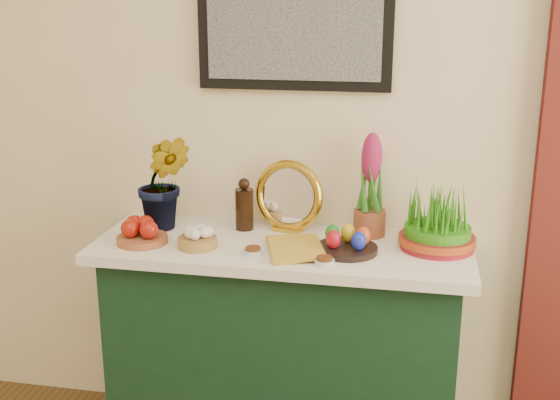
# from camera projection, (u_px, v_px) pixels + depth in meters

# --- Properties ---
(room) EXTENTS (4.50, 4.54, 2.72)m
(room) POSITION_uv_depth(u_px,v_px,m) (43.00, 88.00, 0.58)
(room) COLOR brown
(room) RESTS_ON ground
(sideboard) EXTENTS (1.30, 0.45, 0.85)m
(sideboard) POSITION_uv_depth(u_px,v_px,m) (282.00, 354.00, 2.75)
(sideboard) COLOR #12331F
(sideboard) RESTS_ON ground
(tablecloth) EXTENTS (1.40, 0.55, 0.04)m
(tablecloth) POSITION_uv_depth(u_px,v_px,m) (283.00, 247.00, 2.63)
(tablecloth) COLOR white
(tablecloth) RESTS_ON sideboard
(hyacinth_green) EXTENTS (0.29, 0.26, 0.50)m
(hyacinth_green) POSITION_uv_depth(u_px,v_px,m) (163.00, 167.00, 2.71)
(hyacinth_green) COLOR #2E701F
(hyacinth_green) RESTS_ON tablecloth
(apple_bowl) EXTENTS (0.25, 0.25, 0.10)m
(apple_bowl) POSITION_uv_depth(u_px,v_px,m) (142.00, 233.00, 2.61)
(apple_bowl) COLOR #96532F
(apple_bowl) RESTS_ON tablecloth
(garlic_basket) EXTENTS (0.17, 0.17, 0.08)m
(garlic_basket) POSITION_uv_depth(u_px,v_px,m) (197.00, 239.00, 2.56)
(garlic_basket) COLOR #A78543
(garlic_basket) RESTS_ON tablecloth
(vinegar_cruet) EXTENTS (0.07, 0.07, 0.21)m
(vinegar_cruet) POSITION_uv_depth(u_px,v_px,m) (244.00, 207.00, 2.75)
(vinegar_cruet) COLOR black
(vinegar_cruet) RESTS_ON tablecloth
(mirror) EXTENTS (0.29, 0.13, 0.28)m
(mirror) POSITION_uv_depth(u_px,v_px,m) (289.00, 197.00, 2.72)
(mirror) COLOR gold
(mirror) RESTS_ON tablecloth
(book) EXTENTS (0.24, 0.30, 0.03)m
(book) POSITION_uv_depth(u_px,v_px,m) (269.00, 248.00, 2.51)
(book) COLOR gold
(book) RESTS_ON tablecloth
(spice_dish_left) EXTENTS (0.07, 0.07, 0.03)m
(spice_dish_left) POSITION_uv_depth(u_px,v_px,m) (253.00, 251.00, 2.50)
(spice_dish_left) COLOR silver
(spice_dish_left) RESTS_ON tablecloth
(spice_dish_right) EXTENTS (0.07, 0.07, 0.03)m
(spice_dish_right) POSITION_uv_depth(u_px,v_px,m) (325.00, 261.00, 2.40)
(spice_dish_right) COLOR silver
(spice_dish_right) RESTS_ON tablecloth
(egg_plate) EXTENTS (0.23, 0.23, 0.09)m
(egg_plate) POSITION_uv_depth(u_px,v_px,m) (347.00, 243.00, 2.52)
(egg_plate) COLOR black
(egg_plate) RESTS_ON tablecloth
(hyacinth_pink) EXTENTS (0.12, 0.12, 0.40)m
(hyacinth_pink) POSITION_uv_depth(u_px,v_px,m) (371.00, 190.00, 2.65)
(hyacinth_pink) COLOR brown
(hyacinth_pink) RESTS_ON tablecloth
(wheatgrass_sabzeh) EXTENTS (0.28, 0.28, 0.23)m
(wheatgrass_sabzeh) POSITION_uv_depth(u_px,v_px,m) (438.00, 222.00, 2.54)
(wheatgrass_sabzeh) COLOR maroon
(wheatgrass_sabzeh) RESTS_ON tablecloth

